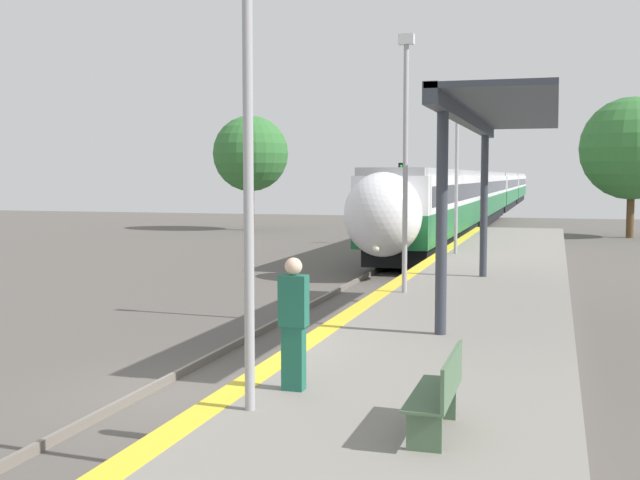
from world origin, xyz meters
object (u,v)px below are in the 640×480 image
Objects in this scene: lamppost_near at (248,119)px; platform_bench at (441,392)px; railway_signal at (401,195)px; train at (490,192)px; person_waiting at (294,321)px; lamppost_far at (457,157)px; lamppost_mid at (406,148)px; lamppost_farthest at (482,162)px.

platform_bench is at bearing -6.91° from lamppost_near.
lamppost_near is (4.45, -33.05, 1.65)m from railway_signal.
train is at bearing 86.17° from railway_signal.
lamppost_far reaches higher than person_waiting.
railway_signal is at bearing 97.66° from lamppost_near.
lamppost_mid is at bearing -79.07° from railway_signal.
lamppost_near is at bearing -102.38° from person_waiting.
lamppost_far is (0.00, 20.04, 0.00)m from lamppost_near.
railway_signal is 0.72× the size of lamppost_farthest.
lamppost_near is 20.04m from lamppost_far.
train is 62.24× the size of platform_bench.
person_waiting is (2.56, -63.52, -0.48)m from train.
lamppost_farthest is (-2.29, 30.34, 2.96)m from platform_bench.
railway_signal is 23.51m from lamppost_mid.
lamppost_far is at bearing -90.00° from lamppost_farthest.
lamppost_mid reaches higher than train.
lamppost_far reaches higher than railway_signal.
lamppost_near is 1.00× the size of lamppost_farthest.
lamppost_farthest is at bearing 90.43° from person_waiting.
lamppost_near is 1.00× the size of lamppost_mid.
person_waiting is at bearing 148.53° from platform_bench.
platform_bench is 0.88× the size of person_waiting.
person_waiting is at bearing -89.34° from lamppost_far.
lamppost_farthest is at bearing 90.00° from lamppost_near.
train is 15.65× the size of lamppost_farthest.
platform_bench is 34.03m from railway_signal.
railway_signal is at bearing 98.28° from person_waiting.
railway_signal is (-2.10, -31.46, 0.40)m from train.
train is 34.59m from lamppost_farthest.
train reaches higher than person_waiting.
person_waiting is 0.28× the size of lamppost_mid.
railway_signal is at bearing 101.43° from platform_bench.
lamppost_near and lamppost_farthest have the same top height.
platform_bench is 3.75m from lamppost_near.
lamppost_near is at bearing 173.09° from platform_bench.
lamppost_far is 1.00× the size of lamppost_farthest.
platform_bench is at bearing -78.57° from railway_signal.
railway_signal is (-4.66, 32.06, 0.87)m from person_waiting.
lamppost_mid is at bearing 102.56° from platform_bench.
lamppost_far reaches higher than train.
railway_signal is at bearing -93.83° from train.
lamppost_mid is 1.00× the size of lamppost_far.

